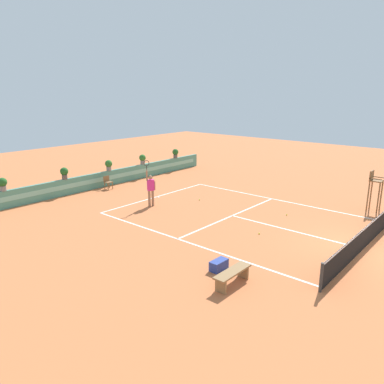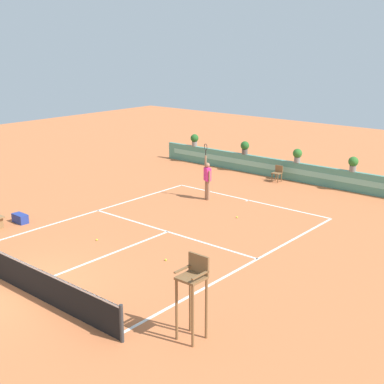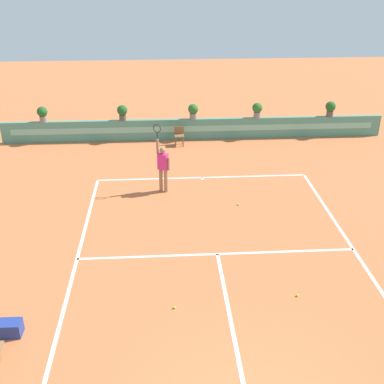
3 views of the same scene
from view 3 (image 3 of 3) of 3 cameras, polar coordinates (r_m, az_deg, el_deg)
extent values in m
plane|color=#C66B3D|center=(14.20, 3.17, -8.16)|extent=(60.00, 60.00, 0.00)
cube|color=white|center=(19.33, 1.19, 1.71)|extent=(8.22, 0.10, 0.01)
cube|color=white|center=(14.53, 2.99, -7.26)|extent=(8.22, 0.10, 0.01)
cube|color=white|center=(12.01, 4.74, -15.65)|extent=(0.10, 6.40, 0.01)
cube|color=white|center=(14.31, -13.58, -8.64)|extent=(0.10, 11.89, 0.01)
cube|color=white|center=(15.16, 18.95, -7.28)|extent=(0.10, 11.89, 0.01)
cube|color=white|center=(19.24, 1.22, 1.58)|extent=(0.10, 0.20, 0.01)
cube|color=#4C8E7A|center=(23.32, 0.29, 7.38)|extent=(18.00, 0.20, 1.00)
cube|color=#7ABCA8|center=(23.21, 0.30, 7.42)|extent=(17.10, 0.01, 0.28)
cylinder|color=brown|center=(22.45, -1.94, 5.87)|extent=(0.05, 0.05, 0.45)
cylinder|color=brown|center=(22.46, -1.03, 5.89)|extent=(0.05, 0.05, 0.45)
cylinder|color=brown|center=(22.78, -1.97, 6.17)|extent=(0.05, 0.05, 0.45)
cylinder|color=brown|center=(22.79, -1.08, 6.19)|extent=(0.05, 0.05, 0.45)
cube|color=brown|center=(22.54, -1.51, 6.62)|extent=(0.44, 0.44, 0.04)
cube|color=brown|center=(22.66, -1.54, 7.26)|extent=(0.44, 0.04, 0.36)
cube|color=navy|center=(12.48, -20.89, -14.68)|extent=(0.71, 0.38, 0.36)
cylinder|color=#9E7051|center=(18.02, -3.07, 1.34)|extent=(0.14, 0.14, 0.90)
cylinder|color=#9E7051|center=(18.10, -3.65, 1.44)|extent=(0.14, 0.14, 0.90)
cube|color=#E52D84|center=(17.76, -3.42, 3.59)|extent=(0.42, 0.36, 0.60)
sphere|color=#9E7051|center=(17.60, -3.46, 4.88)|extent=(0.22, 0.22, 0.22)
cylinder|color=#9E7051|center=(17.64, -4.06, 5.33)|extent=(0.09, 0.09, 0.55)
cylinder|color=black|center=(17.50, -4.10, 6.62)|extent=(0.04, 0.04, 0.24)
torus|color=#262626|center=(17.41, -4.13, 7.43)|extent=(0.29, 0.16, 0.31)
cylinder|color=#9E7051|center=(17.69, -2.77, 3.34)|extent=(0.09, 0.09, 0.50)
sphere|color=#CCE033|center=(13.17, 12.24, -11.73)|extent=(0.07, 0.07, 0.07)
sphere|color=#CCE033|center=(17.26, 5.43, -1.45)|extent=(0.07, 0.07, 0.07)
sphere|color=#CCE033|center=(12.52, -2.06, -13.34)|extent=(0.07, 0.07, 0.07)
cylinder|color=gray|center=(23.12, 0.14, 8.88)|extent=(0.32, 0.32, 0.28)
sphere|color=#2D6B28|center=(23.02, 0.14, 9.70)|extent=(0.48, 0.48, 0.48)
cylinder|color=gray|center=(23.51, 7.61, 8.94)|extent=(0.32, 0.32, 0.28)
sphere|color=#2D6B28|center=(23.41, 7.66, 9.75)|extent=(0.48, 0.48, 0.48)
cylinder|color=#514C47|center=(23.15, -8.12, 8.64)|extent=(0.32, 0.32, 0.28)
sphere|color=#235B23|center=(23.05, -8.17, 9.46)|extent=(0.48, 0.48, 0.48)
cylinder|color=gray|center=(23.72, -17.02, 8.18)|extent=(0.32, 0.32, 0.28)
sphere|color=#235B23|center=(23.62, -17.13, 8.97)|extent=(0.48, 0.48, 0.48)
cylinder|color=#514C47|center=(24.42, 15.82, 8.84)|extent=(0.32, 0.32, 0.28)
sphere|color=#235B23|center=(24.33, 15.92, 9.61)|extent=(0.48, 0.48, 0.48)
camera|label=1|loc=(13.83, -83.01, -5.14)|focal=34.99mm
camera|label=2|loc=(14.67, 91.73, -5.11)|focal=49.31mm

